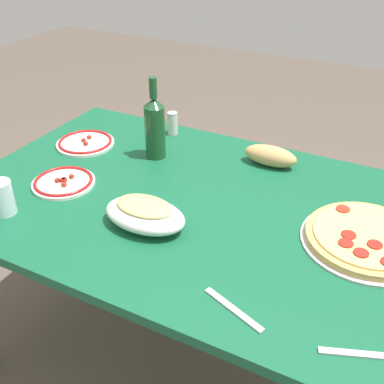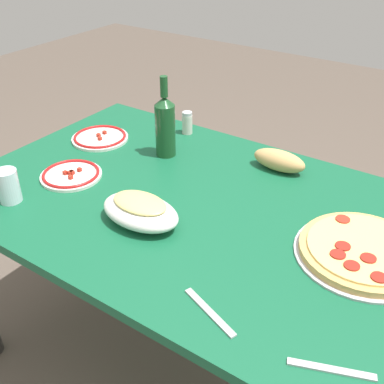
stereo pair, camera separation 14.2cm
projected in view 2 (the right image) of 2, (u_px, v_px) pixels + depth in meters
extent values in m
plane|color=brown|center=(192.00, 358.00, 1.82)|extent=(8.00, 8.00, 0.00)
cube|color=#145938|center=(192.00, 204.00, 1.44)|extent=(1.43, 0.93, 0.03)
cylinder|color=#33302D|center=(125.00, 185.00, 2.23)|extent=(0.07, 0.07, 0.69)
cylinder|color=#B7B7BC|center=(362.00, 255.00, 1.21)|extent=(0.35, 0.35, 0.01)
cylinder|color=tan|center=(363.00, 251.00, 1.21)|extent=(0.32, 0.32, 0.02)
cylinder|color=#EACC75|center=(364.00, 247.00, 1.20)|extent=(0.29, 0.29, 0.01)
cylinder|color=maroon|center=(338.00, 254.00, 1.17)|extent=(0.04, 0.04, 0.00)
cylinder|color=maroon|center=(368.00, 258.00, 1.16)|extent=(0.04, 0.04, 0.00)
cylinder|color=maroon|center=(379.00, 277.00, 1.10)|extent=(0.04, 0.04, 0.00)
cylinder|color=#B22D1E|center=(343.00, 219.00, 1.30)|extent=(0.04, 0.04, 0.00)
cylinder|color=maroon|center=(343.00, 245.00, 1.20)|extent=(0.04, 0.04, 0.00)
cylinder|color=maroon|center=(352.00, 266.00, 1.13)|extent=(0.04, 0.04, 0.00)
ellipsoid|color=white|center=(140.00, 212.00, 1.32)|extent=(0.24, 0.15, 0.07)
ellipsoid|color=#AD2819|center=(140.00, 208.00, 1.31)|extent=(0.20, 0.12, 0.03)
ellipsoid|color=#EACC75|center=(140.00, 203.00, 1.31)|extent=(0.17, 0.10, 0.02)
cylinder|color=#194723|center=(165.00, 130.00, 1.64)|extent=(0.07, 0.07, 0.19)
cone|color=#194723|center=(164.00, 101.00, 1.58)|extent=(0.07, 0.07, 0.03)
cylinder|color=#194723|center=(164.00, 87.00, 1.56)|extent=(0.03, 0.03, 0.07)
cylinder|color=silver|center=(8.00, 186.00, 1.41)|extent=(0.07, 0.07, 0.10)
cylinder|color=white|center=(100.00, 138.00, 1.79)|extent=(0.21, 0.21, 0.01)
torus|color=red|center=(100.00, 136.00, 1.78)|extent=(0.20, 0.20, 0.01)
cube|color=#AD2819|center=(105.00, 132.00, 1.80)|extent=(0.01, 0.01, 0.01)
cube|color=#AD2819|center=(100.00, 139.00, 1.76)|extent=(0.01, 0.01, 0.01)
cube|color=#AD2819|center=(99.00, 135.00, 1.79)|extent=(0.01, 0.01, 0.01)
cylinder|color=white|center=(71.00, 176.00, 1.55)|extent=(0.20, 0.20, 0.01)
torus|color=red|center=(71.00, 173.00, 1.55)|extent=(0.19, 0.19, 0.01)
cube|color=#AD2819|center=(79.00, 170.00, 1.56)|extent=(0.01, 0.01, 0.01)
cube|color=#AD2819|center=(65.00, 173.00, 1.54)|extent=(0.01, 0.01, 0.01)
cube|color=#AD2819|center=(70.00, 173.00, 1.54)|extent=(0.01, 0.01, 0.01)
cube|color=#AD2819|center=(71.00, 177.00, 1.52)|extent=(0.01, 0.01, 0.01)
cube|color=#AD2819|center=(72.00, 172.00, 1.55)|extent=(0.01, 0.01, 0.01)
cube|color=#AD2819|center=(72.00, 173.00, 1.54)|extent=(0.01, 0.01, 0.01)
ellipsoid|color=tan|center=(279.00, 160.00, 1.58)|extent=(0.18, 0.08, 0.07)
cylinder|color=silver|center=(187.00, 124.00, 1.82)|extent=(0.04, 0.04, 0.07)
cylinder|color=#B7B7BC|center=(187.00, 114.00, 1.79)|extent=(0.04, 0.04, 0.01)
cube|color=#B7B7BC|center=(331.00, 369.00, 0.92)|extent=(0.16, 0.08, 0.00)
cube|color=#B7B7BC|center=(210.00, 312.00, 1.05)|extent=(0.16, 0.07, 0.00)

